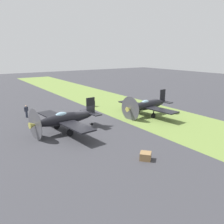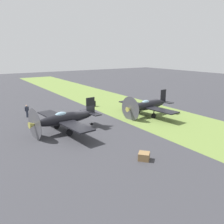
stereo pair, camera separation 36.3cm
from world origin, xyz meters
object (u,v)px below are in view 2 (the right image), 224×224
object	(u,v)px
airplane_lead	(65,118)
fuel_drum	(94,104)
ground_crew_chief	(27,111)
airplane_wingman	(148,105)
runway_marker_cone	(92,106)
supply_crate	(144,156)

from	to	relation	value
airplane_lead	fuel_drum	distance (m)	12.89
ground_crew_chief	fuel_drum	bearing A→B (deg)	161.02
airplane_wingman	ground_crew_chief	distance (m)	16.83
fuel_drum	runway_marker_cone	bearing A→B (deg)	132.72
airplane_lead	runway_marker_cone	bearing A→B (deg)	-49.05
airplane_lead	fuel_drum	world-z (taller)	airplane_lead
airplane_wingman	runway_marker_cone	size ratio (longest dim) A/B	22.74
airplane_wingman	fuel_drum	distance (m)	9.95
airplane_lead	airplane_wingman	bearing A→B (deg)	-95.51
airplane_lead	supply_crate	world-z (taller)	airplane_lead
fuel_drum	supply_crate	world-z (taller)	fuel_drum
fuel_drum	supply_crate	size ratio (longest dim) A/B	1.00
airplane_wingman	runway_marker_cone	xyz separation A→B (m)	(8.53, 4.33, -1.27)
supply_crate	airplane_lead	bearing A→B (deg)	14.72
airplane_wingman	ground_crew_chief	world-z (taller)	airplane_wingman
airplane_lead	runway_marker_cone	size ratio (longest dim) A/B	23.51
airplane_lead	ground_crew_chief	xyz separation A→B (m)	(8.56, 2.14, -0.62)
supply_crate	ground_crew_chief	bearing A→B (deg)	14.43
ground_crew_chief	supply_crate	xyz separation A→B (m)	(-18.96, -4.88, -0.59)
ground_crew_chief	runway_marker_cone	bearing A→B (deg)	157.39
airplane_lead	ground_crew_chief	size ratio (longest dim) A/B	5.98
airplane_lead	ground_crew_chief	world-z (taller)	airplane_lead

